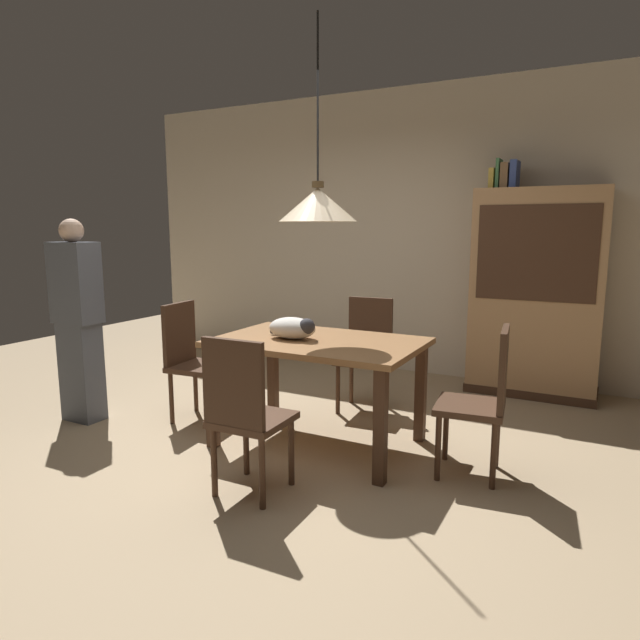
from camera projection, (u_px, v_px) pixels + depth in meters
ground at (272, 458)px, 3.66m from camera, size 10.00×10.00×0.00m
back_wall at (407, 233)px, 5.73m from camera, size 6.40×0.10×2.90m
dining_table at (318, 354)px, 3.81m from camera, size 1.40×0.90×0.75m
chair_right_side at (484, 395)px, 3.32m from camera, size 0.44×0.44×0.93m
chair_left_side at (191, 356)px, 4.34m from camera, size 0.43×0.43×0.93m
chair_near_front at (245, 410)px, 3.06m from camera, size 0.41×0.41×0.93m
chair_far_back at (366, 349)px, 4.60m from camera, size 0.43×0.43×0.93m
cat_sleeping at (294, 328)px, 3.80m from camera, size 0.39×0.24×0.16m
pendant_lamp at (318, 204)px, 3.64m from camera, size 0.52×0.52×1.30m
hutch_bookcase at (536, 298)px, 4.93m from camera, size 1.12×0.45×1.85m
book_yellow_short at (493, 179)px, 4.95m from camera, size 0.04×0.20×0.18m
book_green_slim at (499, 174)px, 4.92m from camera, size 0.03×0.20×0.26m
book_brown_thick at (506, 176)px, 4.89m from camera, size 0.06×0.24×0.22m
book_blue_wide at (515, 175)px, 4.86m from camera, size 0.06×0.24×0.24m
person_standing at (78, 321)px, 4.27m from camera, size 0.36×0.22×1.58m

